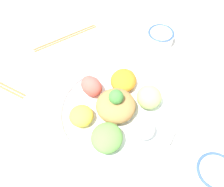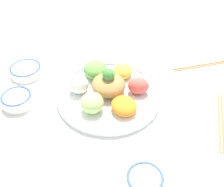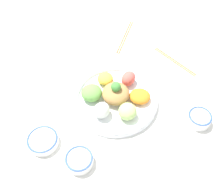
# 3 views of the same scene
# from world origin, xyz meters

# --- Properties ---
(ground_plane) EXTENTS (2.40, 2.40, 0.00)m
(ground_plane) POSITION_xyz_m (0.00, 0.00, 0.00)
(ground_plane) COLOR white
(salad_platter) EXTENTS (0.33, 0.33, 0.11)m
(salad_platter) POSITION_xyz_m (-0.01, -0.02, 0.03)
(salad_platter) COLOR white
(salad_platter) RESTS_ON ground_plane
(rice_bowl_blue) EXTENTS (0.09, 0.09, 0.04)m
(rice_bowl_blue) POSITION_xyz_m (-0.28, -0.18, 0.02)
(rice_bowl_blue) COLOR white
(rice_bowl_blue) RESTS_ON ground_plane
(sauce_bowl_dark) EXTENTS (0.09, 0.09, 0.04)m
(sauce_bowl_dark) POSITION_xyz_m (-0.11, 0.24, 0.02)
(sauce_bowl_dark) COLOR white
(sauce_bowl_dark) RESTS_ON ground_plane
(chopsticks_pair_near) EXTENTS (0.23, 0.02, 0.01)m
(chopsticks_pair_near) POSITION_xyz_m (-0.03, -0.37, 0.00)
(chopsticks_pair_near) COLOR #9E6B3D
(chopsticks_pair_near) RESTS_ON ground_plane
(serving_spoon_extra) EXTENTS (0.14, 0.06, 0.01)m
(serving_spoon_extra) POSITION_xyz_m (0.22, -0.07, 0.00)
(serving_spoon_extra) COLOR silver
(serving_spoon_extra) RESTS_ON ground_plane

